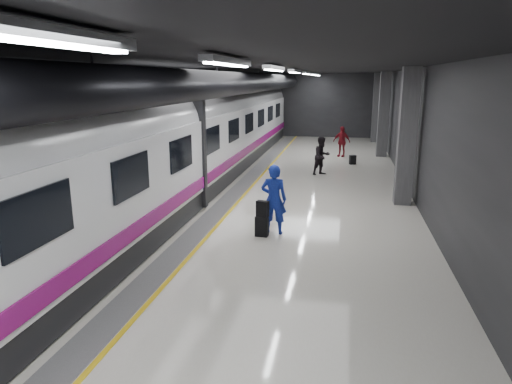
{
  "coord_description": "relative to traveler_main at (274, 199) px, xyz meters",
  "views": [
    {
      "loc": [
        2.54,
        -13.62,
        4.11
      ],
      "look_at": [
        0.38,
        -2.5,
        1.3
      ],
      "focal_mm": 32.0,
      "sensor_mm": 36.0,
      "label": 1
    }
  ],
  "objects": [
    {
      "name": "ground",
      "position": [
        -0.75,
        1.87,
        -0.96
      ],
      "size": [
        40.0,
        40.0,
        0.0
      ],
      "primitive_type": "plane",
      "color": "silver",
      "rests_on": "ground"
    },
    {
      "name": "suitcase_far",
      "position": [
        2.24,
        11.03,
        -0.73
      ],
      "size": [
        0.36,
        0.3,
        0.45
      ],
      "primitive_type": "cube",
      "rotation": [
        0.0,
        0.0,
        0.38
      ],
      "color": "black",
      "rests_on": "ground"
    },
    {
      "name": "traveler_far_b",
      "position": [
        1.65,
        13.3,
        -0.14
      ],
      "size": [
        1.04,
        0.73,
        1.64
      ],
      "primitive_type": "imported",
      "rotation": [
        0.0,
        0.0,
        -0.38
      ],
      "color": "maroon",
      "rests_on": "ground"
    },
    {
      "name": "train",
      "position": [
        -3.99,
        1.87,
        1.11
      ],
      "size": [
        3.05,
        38.0,
        4.05
      ],
      "color": "black",
      "rests_on": "ground"
    },
    {
      "name": "shoulder_bag",
      "position": [
        -0.25,
        -0.31,
        -0.19
      ],
      "size": [
        0.35,
        0.25,
        0.42
      ],
      "primitive_type": "cube",
      "rotation": [
        0.0,
        0.0,
        -0.27
      ],
      "color": "black",
      "rests_on": "suitcase_main"
    },
    {
      "name": "suitcase_main",
      "position": [
        -0.27,
        -0.3,
        -0.68
      ],
      "size": [
        0.35,
        0.24,
        0.56
      ],
      "primitive_type": "cube",
      "rotation": [
        0.0,
        0.0,
        -0.07
      ],
      "color": "black",
      "rests_on": "ground"
    },
    {
      "name": "platform_hall",
      "position": [
        -1.03,
        2.83,
        2.58
      ],
      "size": [
        10.02,
        40.02,
        4.51
      ],
      "color": "black",
      "rests_on": "ground"
    },
    {
      "name": "traveler_main",
      "position": [
        0.0,
        0.0,
        0.0
      ],
      "size": [
        0.71,
        0.47,
        1.91
      ],
      "primitive_type": "imported",
      "rotation": [
        0.0,
        0.0,
        3.16
      ],
      "color": "#1938BB",
      "rests_on": "ground"
    },
    {
      "name": "traveler_far_a",
      "position": [
        0.86,
        8.16,
        -0.12
      ],
      "size": [
        1.03,
        1.01,
        1.68
      ],
      "primitive_type": "imported",
      "rotation": [
        0.0,
        0.0,
        0.71
      ],
      "color": "black",
      "rests_on": "ground"
    }
  ]
}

